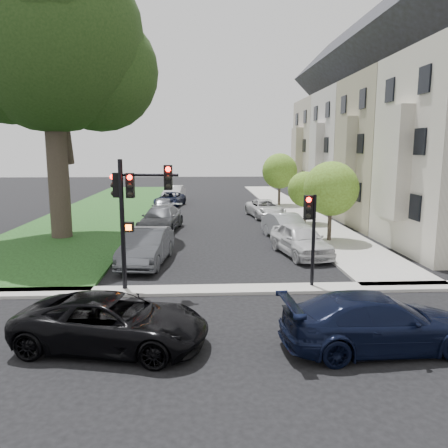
{
  "coord_description": "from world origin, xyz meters",
  "views": [
    {
      "loc": [
        -0.97,
        -13.39,
        5.16
      ],
      "look_at": [
        0.0,
        5.0,
        2.0
      ],
      "focal_mm": 35.0,
      "sensor_mm": 36.0,
      "label": 1
    }
  ],
  "objects_px": {
    "small_tree_a": "(331,189)",
    "car_cross_far": "(378,322)",
    "small_tree_b": "(306,189)",
    "car_parked_9": "(174,194)",
    "car_cross_near": "(113,322)",
    "traffic_signal_main": "(132,201)",
    "car_parked_2": "(265,209)",
    "car_parked_6": "(161,219)",
    "car_parked_1": "(287,227)",
    "traffic_signal_secondary": "(311,224)",
    "car_parked_7": "(163,207)",
    "car_parked_0": "(301,240)",
    "car_parked_5": "(147,247)",
    "small_tree_c": "(280,171)",
    "car_parked_8": "(170,199)",
    "eucalyptus": "(48,38)"
  },
  "relations": [
    {
      "from": "small_tree_b",
      "to": "car_parked_6",
      "type": "distance_m",
      "value": 10.08
    },
    {
      "from": "car_cross_far",
      "to": "car_parked_1",
      "type": "xyz_separation_m",
      "value": [
        0.34,
        13.94,
        0.01
      ]
    },
    {
      "from": "car_parked_1",
      "to": "car_parked_8",
      "type": "xyz_separation_m",
      "value": [
        -7.76,
        15.39,
        -0.09
      ]
    },
    {
      "from": "small_tree_b",
      "to": "car_parked_1",
      "type": "distance_m",
      "value": 5.84
    },
    {
      "from": "car_parked_5",
      "to": "car_parked_8",
      "type": "bearing_deg",
      "value": 97.2
    },
    {
      "from": "car_cross_far",
      "to": "car_parked_6",
      "type": "distance_m",
      "value": 18.52
    },
    {
      "from": "car_parked_7",
      "to": "traffic_signal_main",
      "type": "bearing_deg",
      "value": -91.5
    },
    {
      "from": "small_tree_b",
      "to": "car_cross_near",
      "type": "distance_m",
      "value": 20.95
    },
    {
      "from": "car_cross_far",
      "to": "car_parked_6",
      "type": "height_order",
      "value": "car_parked_6"
    },
    {
      "from": "eucalyptus",
      "to": "small_tree_c",
      "type": "xyz_separation_m",
      "value": [
        15.37,
        14.18,
        -7.9
      ]
    },
    {
      "from": "car_parked_6",
      "to": "small_tree_b",
      "type": "bearing_deg",
      "value": 19.3
    },
    {
      "from": "car_parked_1",
      "to": "car_parked_9",
      "type": "height_order",
      "value": "car_parked_9"
    },
    {
      "from": "small_tree_b",
      "to": "car_cross_far",
      "type": "relative_size",
      "value": 0.73
    },
    {
      "from": "small_tree_a",
      "to": "car_parked_9",
      "type": "relative_size",
      "value": 0.95
    },
    {
      "from": "car_parked_1",
      "to": "traffic_signal_secondary",
      "type": "bearing_deg",
      "value": -107.31
    },
    {
      "from": "traffic_signal_main",
      "to": "car_parked_8",
      "type": "relative_size",
      "value": 1.04
    },
    {
      "from": "car_cross_near",
      "to": "car_parked_8",
      "type": "bearing_deg",
      "value": 12.2
    },
    {
      "from": "traffic_signal_secondary",
      "to": "car_parked_8",
      "type": "height_order",
      "value": "traffic_signal_secondary"
    },
    {
      "from": "car_parked_1",
      "to": "traffic_signal_main",
      "type": "bearing_deg",
      "value": -141.37
    },
    {
      "from": "car_cross_far",
      "to": "car_parked_9",
      "type": "xyz_separation_m",
      "value": [
        -7.28,
        33.03,
        0.05
      ]
    },
    {
      "from": "small_tree_a",
      "to": "car_parked_6",
      "type": "relative_size",
      "value": 0.84
    },
    {
      "from": "car_parked_6",
      "to": "car_parked_2",
      "type": "bearing_deg",
      "value": 43.43
    },
    {
      "from": "traffic_signal_secondary",
      "to": "car_parked_7",
      "type": "distance_m",
      "value": 19.51
    },
    {
      "from": "car_parked_0",
      "to": "car_parked_8",
      "type": "height_order",
      "value": "car_parked_0"
    },
    {
      "from": "small_tree_c",
      "to": "car_parked_2",
      "type": "bearing_deg",
      "value": -108.63
    },
    {
      "from": "traffic_signal_main",
      "to": "car_parked_1",
      "type": "distance_m",
      "value": 11.78
    },
    {
      "from": "small_tree_a",
      "to": "small_tree_c",
      "type": "xyz_separation_m",
      "value": [
        -0.0,
        15.94,
        0.19
      ]
    },
    {
      "from": "traffic_signal_secondary",
      "to": "car_parked_0",
      "type": "relative_size",
      "value": 0.76
    },
    {
      "from": "small_tree_a",
      "to": "car_parked_8",
      "type": "distance_m",
      "value": 19.15
    },
    {
      "from": "car_parked_6",
      "to": "car_parked_7",
      "type": "bearing_deg",
      "value": 101.65
    },
    {
      "from": "small_tree_c",
      "to": "car_parked_8",
      "type": "bearing_deg",
      "value": 178.83
    },
    {
      "from": "car_parked_1",
      "to": "small_tree_b",
      "type": "bearing_deg",
      "value": 54.28
    },
    {
      "from": "traffic_signal_main",
      "to": "car_parked_2",
      "type": "xyz_separation_m",
      "value": [
        7.36,
        17.31,
        -2.66
      ]
    },
    {
      "from": "car_parked_5",
      "to": "car_parked_1",
      "type": "bearing_deg",
      "value": 40.15
    },
    {
      "from": "traffic_signal_secondary",
      "to": "car_parked_6",
      "type": "xyz_separation_m",
      "value": [
        -6.59,
        12.02,
        -1.69
      ]
    },
    {
      "from": "traffic_signal_main",
      "to": "car_cross_near",
      "type": "bearing_deg",
      "value": -88.68
    },
    {
      "from": "small_tree_b",
      "to": "car_parked_8",
      "type": "relative_size",
      "value": 0.79
    },
    {
      "from": "car_cross_far",
      "to": "car_parked_2",
      "type": "height_order",
      "value": "car_cross_far"
    },
    {
      "from": "car_parked_6",
      "to": "car_parked_8",
      "type": "relative_size",
      "value": 1.15
    },
    {
      "from": "car_parked_7",
      "to": "car_parked_8",
      "type": "height_order",
      "value": "car_parked_7"
    },
    {
      "from": "car_parked_0",
      "to": "car_parked_5",
      "type": "xyz_separation_m",
      "value": [
        -7.34,
        -1.21,
        0.01
      ]
    },
    {
      "from": "traffic_signal_main",
      "to": "traffic_signal_secondary",
      "type": "xyz_separation_m",
      "value": [
        6.46,
        -0.04,
        -0.86
      ]
    },
    {
      "from": "car_parked_1",
      "to": "car_parked_7",
      "type": "bearing_deg",
      "value": 118.69
    },
    {
      "from": "small_tree_a",
      "to": "car_cross_far",
      "type": "relative_size",
      "value": 0.89
    },
    {
      "from": "small_tree_c",
      "to": "car_parked_8",
      "type": "height_order",
      "value": "small_tree_c"
    },
    {
      "from": "car_parked_7",
      "to": "car_cross_far",
      "type": "bearing_deg",
      "value": -75.18
    },
    {
      "from": "car_parked_2",
      "to": "car_parked_7",
      "type": "distance_m",
      "value": 7.92
    },
    {
      "from": "car_parked_0",
      "to": "car_parked_9",
      "type": "height_order",
      "value": "car_parked_0"
    },
    {
      "from": "traffic_signal_main",
      "to": "car_parked_8",
      "type": "bearing_deg",
      "value": 90.98
    },
    {
      "from": "car_parked_7",
      "to": "car_parked_8",
      "type": "relative_size",
      "value": 0.9
    }
  ]
}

